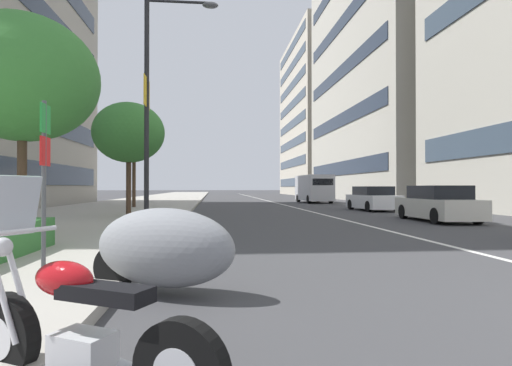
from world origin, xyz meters
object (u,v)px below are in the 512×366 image
at_px(delivery_van_ahead, 314,188).
at_px(parking_sign_by_curb, 44,166).
at_px(street_tree_by_lamp_post, 134,138).
at_px(car_mid_block_traffic, 438,204).
at_px(car_far_down_avenue, 373,199).
at_px(street_lamp_with_banners, 158,86).
at_px(motorcycle_by_sign_pole, 79,331).
at_px(street_tree_mid_sidewalk, 129,133).
at_px(street_tree_near_plaza_corner, 23,79).
at_px(motorcycle_nearest_camera, 163,248).

xyz_separation_m(delivery_van_ahead, parking_sign_by_curb, (-31.14, 11.32, 0.35)).
bearing_deg(street_tree_by_lamp_post, car_mid_block_traffic, -127.31).
bearing_deg(car_far_down_avenue, street_lamp_with_banners, 123.19).
bearing_deg(motorcycle_by_sign_pole, street_tree_by_lamp_post, -51.79).
xyz_separation_m(car_far_down_avenue, street_tree_mid_sidewalk, (-5.35, 13.10, 3.08)).
distance_m(car_mid_block_traffic, street_lamp_with_banners, 12.03).
bearing_deg(street_lamp_with_banners, delivery_van_ahead, -27.49).
relative_size(parking_sign_by_curb, street_tree_near_plaza_corner, 0.45).
xyz_separation_m(motorcycle_by_sign_pole, street_tree_near_plaza_corner, (7.95, 3.77, 3.61)).
distance_m(delivery_van_ahead, parking_sign_by_curb, 33.14).
relative_size(car_far_down_avenue, street_lamp_with_banners, 0.51).
xyz_separation_m(delivery_van_ahead, street_tree_mid_sidewalk, (-18.36, 12.67, 2.44)).
height_order(motorcycle_by_sign_pole, motorcycle_nearest_camera, motorcycle_by_sign_pole).
bearing_deg(motorcycle_by_sign_pole, delivery_van_ahead, -77.38).
height_order(motorcycle_by_sign_pole, street_tree_mid_sidewalk, street_tree_mid_sidewalk).
distance_m(street_lamp_with_banners, street_tree_near_plaza_corner, 5.84).
bearing_deg(motorcycle_by_sign_pole, street_tree_mid_sidewalk, -51.42).
relative_size(parking_sign_by_curb, street_lamp_with_banners, 0.29).
relative_size(motorcycle_nearest_camera, delivery_van_ahead, 0.36).
xyz_separation_m(street_tree_near_plaza_corner, street_tree_by_lamp_post, (16.20, 0.28, 0.40)).
bearing_deg(street_lamp_with_banners, car_mid_block_traffic, -88.04).
distance_m(motorcycle_by_sign_pole, car_mid_block_traffic, 16.75).
bearing_deg(motorcycle_by_sign_pole, street_tree_near_plaza_corner, -35.94).
height_order(car_mid_block_traffic, street_tree_by_lamp_post, street_tree_by_lamp_post).
distance_m(car_far_down_avenue, street_tree_mid_sidewalk, 14.48).
height_order(delivery_van_ahead, street_tree_by_lamp_post, street_tree_by_lamp_post).
distance_m(street_lamp_with_banners, street_tree_mid_sidewalk, 3.59).
bearing_deg(delivery_van_ahead, motorcycle_nearest_camera, 161.50).
distance_m(car_mid_block_traffic, car_far_down_avenue, 7.87).
distance_m(car_far_down_avenue, street_tree_near_plaza_corner, 19.70).
bearing_deg(street_lamp_with_banners, street_tree_near_plaza_corner, 153.19).
bearing_deg(delivery_van_ahead, car_mid_block_traffic, 178.65).
xyz_separation_m(street_tree_near_plaza_corner, street_tree_mid_sidewalk, (8.02, -0.98, -0.28)).
distance_m(car_mid_block_traffic, street_tree_by_lamp_post, 18.04).
bearing_deg(street_tree_near_plaza_corner, street_tree_mid_sidewalk, -6.99).
height_order(delivery_van_ahead, street_lamp_with_banners, street_lamp_with_banners).
bearing_deg(car_mid_block_traffic, car_far_down_avenue, -0.42).
relative_size(street_tree_near_plaza_corner, street_tree_mid_sidewalk, 1.10).
height_order(street_lamp_with_banners, street_tree_by_lamp_post, street_lamp_with_banners).
distance_m(car_mid_block_traffic, street_tree_near_plaza_corner, 15.19).
xyz_separation_m(street_lamp_with_banners, street_tree_mid_sidewalk, (2.90, 1.60, -1.39)).
xyz_separation_m(motorcycle_nearest_camera, street_tree_near_plaza_corner, (5.36, 4.02, 3.44)).
bearing_deg(motorcycle_nearest_camera, car_far_down_avenue, -92.34).
relative_size(street_lamp_with_banners, street_tree_near_plaza_corner, 1.52).
bearing_deg(car_mid_block_traffic, motorcycle_by_sign_pole, 145.42).
distance_m(car_far_down_avenue, street_lamp_with_banners, 14.83).
distance_m(car_far_down_avenue, delivery_van_ahead, 13.04).
distance_m(street_tree_near_plaza_corner, street_tree_mid_sidewalk, 8.08).
relative_size(motorcycle_by_sign_pole, street_tree_by_lamp_post, 0.34).
xyz_separation_m(motorcycle_by_sign_pole, delivery_van_ahead, (34.33, -9.88, 0.88)).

